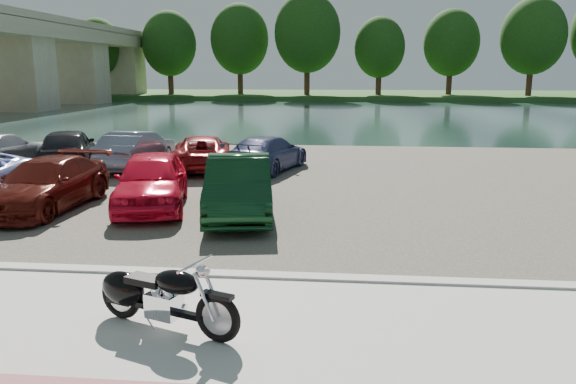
% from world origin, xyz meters
% --- Properties ---
extents(ground, '(200.00, 200.00, 0.00)m').
position_xyz_m(ground, '(0.00, 0.00, 0.00)').
color(ground, '#595447').
rests_on(ground, ground).
extents(promenade, '(60.00, 6.00, 0.10)m').
position_xyz_m(promenade, '(0.00, -1.00, 0.05)').
color(promenade, '#BBB7B0').
rests_on(promenade, ground).
extents(kerb, '(60.00, 0.30, 0.14)m').
position_xyz_m(kerb, '(0.00, 2.00, 0.07)').
color(kerb, '#BBB7B0').
rests_on(kerb, ground).
extents(parking_lot, '(60.00, 18.00, 0.04)m').
position_xyz_m(parking_lot, '(0.00, 11.00, 0.02)').
color(parking_lot, '#3C3730').
rests_on(parking_lot, ground).
extents(river, '(120.00, 40.00, 0.00)m').
position_xyz_m(river, '(0.00, 40.00, 0.00)').
color(river, '#1A2F2D').
rests_on(river, ground).
extents(far_bank, '(120.00, 24.00, 0.60)m').
position_xyz_m(far_bank, '(0.00, 72.00, 0.30)').
color(far_bank, '#254C1B').
rests_on(far_bank, ground).
extents(bridge, '(7.00, 56.00, 8.55)m').
position_xyz_m(bridge, '(-28.00, 41.02, 5.52)').
color(bridge, tan).
rests_on(bridge, ground).
extents(far_trees, '(70.25, 10.68, 12.52)m').
position_xyz_m(far_trees, '(4.36, 65.79, 7.49)').
color(far_trees, '#3C2015').
rests_on(far_trees, far_bank).
extents(motorcycle, '(2.24, 1.09, 1.05)m').
position_xyz_m(motorcycle, '(-0.95, -0.08, 0.56)').
color(motorcycle, black).
rests_on(motorcycle, promenade).
extents(car_3, '(2.02, 4.59, 1.31)m').
position_xyz_m(car_3, '(-6.08, 6.53, 0.70)').
color(car_3, '#4E110B').
rests_on(car_3, parking_lot).
extents(car_4, '(2.67, 4.60, 1.47)m').
position_xyz_m(car_4, '(-3.38, 6.92, 0.78)').
color(car_4, red).
rests_on(car_4, parking_lot).
extents(car_5, '(2.27, 4.68, 1.48)m').
position_xyz_m(car_5, '(-0.95, 6.33, 0.78)').
color(car_5, black).
rests_on(car_5, parking_lot).
extents(car_8, '(3.23, 4.81, 1.52)m').
position_xyz_m(car_8, '(-8.46, 12.47, 0.80)').
color(car_8, black).
rests_on(car_8, parking_lot).
extents(car_9, '(1.77, 4.34, 1.40)m').
position_xyz_m(car_9, '(-5.96, 12.75, 0.74)').
color(car_9, slate).
rests_on(car_9, parking_lot).
extents(car_10, '(3.05, 4.86, 1.25)m').
position_xyz_m(car_10, '(-3.52, 12.86, 0.67)').
color(car_10, maroon).
rests_on(car_10, parking_lot).
extents(car_11, '(2.92, 4.69, 1.27)m').
position_xyz_m(car_11, '(-1.09, 12.83, 0.67)').
color(car_11, navy).
rests_on(car_11, parking_lot).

